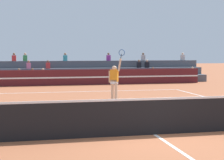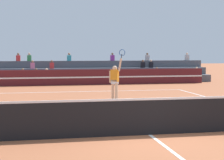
# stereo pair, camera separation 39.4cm
# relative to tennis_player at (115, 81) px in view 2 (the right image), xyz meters

# --- Properties ---
(ground_plane) EXTENTS (120.00, 120.00, 0.00)m
(ground_plane) POSITION_rel_tennis_player_xyz_m (-0.43, -7.14, -0.99)
(ground_plane) COLOR #AD603D
(court_lines) EXTENTS (11.10, 23.90, 0.01)m
(court_lines) POSITION_rel_tennis_player_xyz_m (-0.43, -7.14, -0.99)
(court_lines) COLOR white
(court_lines) RESTS_ON ground
(tennis_net) EXTENTS (12.00, 0.10, 1.10)m
(tennis_net) POSITION_rel_tennis_player_xyz_m (-0.43, -7.14, -0.45)
(tennis_net) COLOR #2D6B38
(tennis_net) RESTS_ON ground
(sponsor_banner_wall) EXTENTS (18.00, 0.26, 1.10)m
(sponsor_banner_wall) POSITION_rel_tennis_player_xyz_m (-0.43, 9.24, -0.44)
(sponsor_banner_wall) COLOR #51191E
(sponsor_banner_wall) RESTS_ON ground
(bleacher_stand) EXTENTS (20.39, 2.85, 2.28)m
(bleacher_stand) POSITION_rel_tennis_player_xyz_m (-0.44, 11.77, -0.34)
(bleacher_stand) COLOR #4C515B
(bleacher_stand) RESTS_ON ground
(tennis_player) EXTENTS (0.70, 0.60, 2.50)m
(tennis_player) POSITION_rel_tennis_player_xyz_m (0.00, 0.00, 0.00)
(tennis_player) COLOR beige
(tennis_player) RESTS_ON ground
(tennis_ball) EXTENTS (0.07, 0.07, 0.07)m
(tennis_ball) POSITION_rel_tennis_player_xyz_m (-2.87, -1.43, -0.96)
(tennis_ball) COLOR #C6DB33
(tennis_ball) RESTS_ON ground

